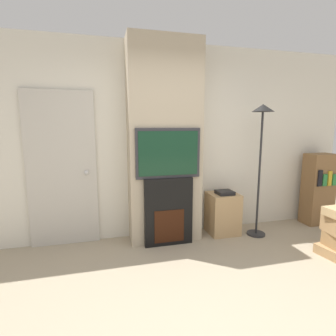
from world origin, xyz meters
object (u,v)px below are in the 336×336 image
object	(u,v)px
fireplace	(168,211)
media_stand	(223,213)
television	(168,153)
floor_lamp	(262,135)
bookshelf	(318,189)

from	to	relation	value
fireplace	media_stand	size ratio (longest dim) A/B	1.39
television	media_stand	bearing A→B (deg)	9.81
fireplace	television	xyz separation A→B (m)	(0.00, -0.00, 0.78)
floor_lamp	bookshelf	distance (m)	1.51
bookshelf	media_stand	bearing A→B (deg)	179.40
fireplace	floor_lamp	bearing A→B (deg)	-1.59
television	bookshelf	world-z (taller)	television
fireplace	floor_lamp	xyz separation A→B (m)	(1.33, -0.04, 1.00)
floor_lamp	bookshelf	size ratio (longest dim) A/B	1.63
television	bookshelf	bearing A→B (deg)	3.02
fireplace	bookshelf	distance (m)	2.54
floor_lamp	media_stand	xyz separation A→B (m)	(-0.45, 0.19, -1.14)
floor_lamp	bookshelf	world-z (taller)	floor_lamp
floor_lamp	media_stand	world-z (taller)	floor_lamp
fireplace	media_stand	world-z (taller)	fireplace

